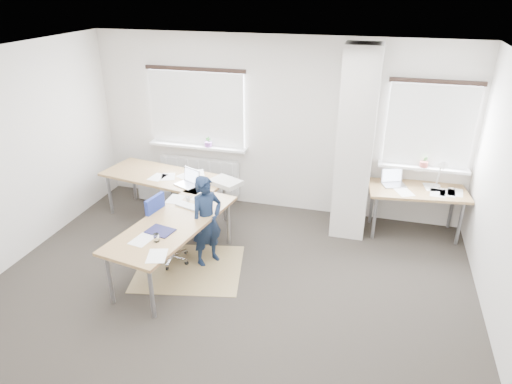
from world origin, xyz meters
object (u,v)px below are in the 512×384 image
(task_chair, at_px, (169,244))
(desk_main, at_px, (172,199))
(desk_side, at_px, (417,192))
(person, at_px, (207,221))

(task_chair, bearing_deg, desk_main, 116.87)
(desk_side, height_order, task_chair, desk_side)
(desk_main, bearing_deg, person, -19.41)
(desk_main, height_order, person, person)
(desk_side, relative_size, person, 1.17)
(desk_main, relative_size, task_chair, 3.18)
(desk_main, relative_size, desk_side, 2.02)
(desk_side, distance_m, person, 3.12)
(desk_main, relative_size, person, 2.36)
(task_chair, distance_m, person, 0.65)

